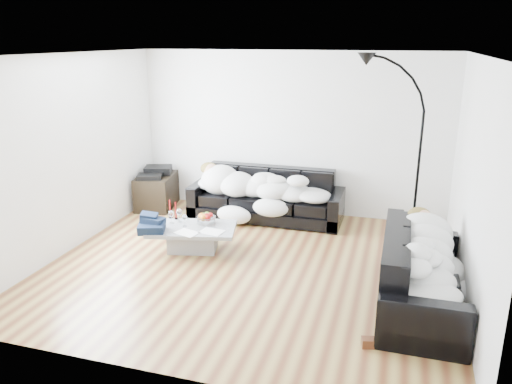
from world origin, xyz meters
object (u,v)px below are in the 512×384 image
(shoes, at_px, (385,340))
(sleeper_right, at_px, (425,252))
(wine_glass_c, at_px, (185,220))
(av_cabinet, at_px, (157,191))
(sleeper_back, at_px, (265,182))
(candle_left, at_px, (170,209))
(fruit_bowl, at_px, (206,218))
(sofa_back, at_px, (266,195))
(coffee_table, at_px, (193,239))
(wine_glass_b, at_px, (171,217))
(sofa_right, at_px, (423,271))
(wine_glass_a, at_px, (179,215))
(floor_lamp, at_px, (419,164))
(stereo, at_px, (155,172))
(candle_right, at_px, (176,211))

(shoes, bearing_deg, sleeper_right, 66.71)
(wine_glass_c, height_order, av_cabinet, av_cabinet)
(sleeper_back, relative_size, av_cabinet, 2.50)
(sleeper_right, relative_size, candle_left, 6.39)
(fruit_bowl, distance_m, shoes, 3.03)
(sofa_back, distance_m, shoes, 3.63)
(sofa_back, bearing_deg, shoes, -56.33)
(coffee_table, xyz_separation_m, wine_glass_b, (-0.33, 0.05, 0.26))
(sofa_right, distance_m, candle_left, 3.50)
(wine_glass_a, distance_m, av_cabinet, 1.75)
(sofa_back, xyz_separation_m, coffee_table, (-0.62, -1.50, -0.23))
(floor_lamp, bearing_deg, sofa_right, -107.21)
(sleeper_back, bearing_deg, wine_glass_c, -116.59)
(shoes, bearing_deg, wine_glass_a, 147.65)
(shoes, height_order, stereo, stereo)
(coffee_table, bearing_deg, candle_left, 151.30)
(wine_glass_b, distance_m, wine_glass_c, 0.23)
(sofa_back, height_order, candle_right, sofa_back)
(candle_left, distance_m, floor_lamp, 3.48)
(shoes, bearing_deg, floor_lamp, 82.21)
(candle_right, relative_size, shoes, 0.56)
(shoes, bearing_deg, coffee_table, 147.49)
(fruit_bowl, distance_m, stereo, 1.98)
(sofa_back, height_order, floor_lamp, floor_lamp)
(sleeper_right, height_order, stereo, sleeper_right)
(sofa_back, distance_m, sleeper_back, 0.24)
(sofa_back, xyz_separation_m, stereo, (-1.94, 0.01, 0.23))
(sleeper_right, bearing_deg, fruit_bowl, 73.59)
(shoes, bearing_deg, sofa_right, 66.71)
(av_cabinet, bearing_deg, floor_lamp, -14.89)
(sleeper_back, height_order, fruit_bowl, sleeper_back)
(wine_glass_b, bearing_deg, coffee_table, -8.56)
(sleeper_right, bearing_deg, sofa_right, 0.00)
(wine_glass_c, relative_size, stereo, 0.38)
(sleeper_back, bearing_deg, coffee_table, -113.18)
(sofa_right, relative_size, wine_glass_c, 11.83)
(shoes, bearing_deg, candle_left, 147.66)
(fruit_bowl, relative_size, candle_right, 1.02)
(candle_left, bearing_deg, wine_glass_a, -29.60)
(coffee_table, bearing_deg, wine_glass_a, 152.00)
(sleeper_right, bearing_deg, floor_lamp, 2.74)
(wine_glass_a, bearing_deg, floor_lamp, 18.02)
(coffee_table, bearing_deg, shoes, -29.91)
(fruit_bowl, relative_size, wine_glass_c, 1.53)
(wine_glass_c, bearing_deg, fruit_bowl, 37.80)
(sleeper_back, distance_m, candle_left, 1.61)
(wine_glass_c, relative_size, floor_lamp, 0.07)
(fruit_bowl, xyz_separation_m, av_cabinet, (-1.45, 1.33, -0.13))
(sleeper_right, bearing_deg, stereo, 63.20)
(sofa_right, height_order, candle_left, sofa_right)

